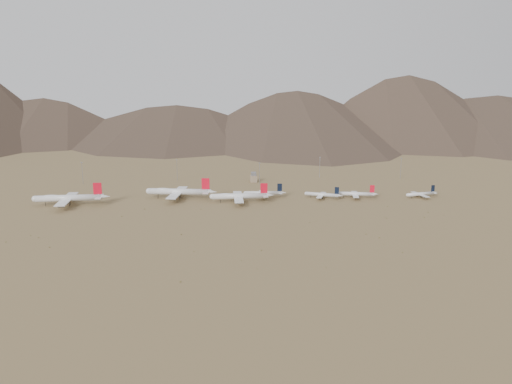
{
  "coord_description": "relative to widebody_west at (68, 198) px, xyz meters",
  "views": [
    {
      "loc": [
        -9.22,
        -463.84,
        121.73
      ],
      "look_at": [
        26.38,
        30.0,
        8.27
      ],
      "focal_mm": 35.0,
      "sensor_mm": 36.0,
      "label": 1
    }
  ],
  "objects": [
    {
      "name": "mast_west",
      "position": [
        95.75,
        116.57,
        6.6
      ],
      "size": [
        2.0,
        0.6,
        25.7
      ],
      "color": "gray",
      "rests_on": "ground"
    },
    {
      "name": "widebody_east",
      "position": [
        167.01,
        0.19,
        -0.98
      ],
      "size": [
        64.66,
        49.41,
        19.2
      ],
      "rotation": [
        0.0,
        0.0,
        0.01
      ],
      "color": "white",
      "rests_on": "ground"
    },
    {
      "name": "desert_scrub",
      "position": [
        164.14,
        -106.45,
        -7.29
      ],
      "size": [
        422.77,
        177.79,
        0.81
      ],
      "color": "olive",
      "rests_on": "ground"
    },
    {
      "name": "narrowbody_c",
      "position": [
        288.96,
        9.67,
        -3.01
      ],
      "size": [
        42.5,
        31.08,
        14.16
      ],
      "rotation": [
        0.0,
        0.0,
        -0.19
      ],
      "color": "white",
      "rests_on": "ground"
    },
    {
      "name": "mountain_ridge",
      "position": [
        157.82,
        879.85,
        142.4
      ],
      "size": [
        4400.0,
        1000.0,
        300.0
      ],
      "color": "brown",
      "rests_on": "ground"
    },
    {
      "name": "narrowbody_a",
      "position": [
        193.54,
        19.47,
        -2.8
      ],
      "size": [
        44.84,
        32.18,
        14.79
      ],
      "rotation": [
        0.0,
        0.0,
        -0.05
      ],
      "color": "white",
      "rests_on": "ground"
    },
    {
      "name": "widebody_west",
      "position": [
        0.0,
        0.0,
        0.0
      ],
      "size": [
        74.29,
        57.05,
        22.05
      ],
      "rotation": [
        0.0,
        0.0,
        0.04
      ],
      "color": "white",
      "rests_on": "ground"
    },
    {
      "name": "widebody_centre",
      "position": [
        105.18,
        20.25,
        0.0
      ],
      "size": [
        73.88,
        57.56,
        22.06
      ],
      "rotation": [
        0.0,
        0.0,
        -0.15
      ],
      "color": "white",
      "rests_on": "ground"
    },
    {
      "name": "narrowbody_b",
      "position": [
        253.44,
        10.2,
        -3.32
      ],
      "size": [
        37.8,
        28.39,
        13.19
      ],
      "rotation": [
        0.0,
        0.0,
        -0.38
      ],
      "color": "white",
      "rests_on": "ground"
    },
    {
      "name": "mast_far_east",
      "position": [
        371.02,
        108.65,
        6.6
      ],
      "size": [
        2.0,
        0.6,
        25.7
      ],
      "color": "gray",
      "rests_on": "ground"
    },
    {
      "name": "mast_east",
      "position": [
        272.32,
        122.74,
        6.6
      ],
      "size": [
        2.0,
        0.6,
        25.7
      ],
      "color": "gray",
      "rests_on": "ground"
    },
    {
      "name": "narrowbody_d",
      "position": [
        356.81,
        7.1,
        -3.54
      ],
      "size": [
        37.31,
        27.46,
        12.52
      ],
      "rotation": [
        0.0,
        0.0,
        0.23
      ],
      "color": "white",
      "rests_on": "ground"
    },
    {
      "name": "control_tower",
      "position": [
        187.82,
        99.85,
        -2.29
      ],
      "size": [
        8.0,
        8.0,
        12.0
      ],
      "color": "gray",
      "rests_on": "ground"
    },
    {
      "name": "ground",
      "position": [
        157.82,
        -20.15,
        -7.6
      ],
      "size": [
        3000.0,
        3000.0,
        0.0
      ],
      "primitive_type": "plane",
      "color": "#9A7D4F",
      "rests_on": "ground"
    },
    {
      "name": "mast_far_west",
      "position": [
        -13.54,
        104.56,
        6.6
      ],
      "size": [
        2.0,
        0.6,
        25.7
      ],
      "color": "gray",
      "rests_on": "ground"
    },
    {
      "name": "mast_centre",
      "position": [
        193.81,
        85.97,
        6.6
      ],
      "size": [
        2.0,
        0.6,
        25.7
      ],
      "color": "gray",
      "rests_on": "ground"
    }
  ]
}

